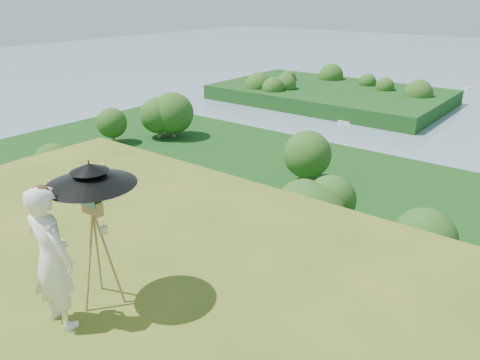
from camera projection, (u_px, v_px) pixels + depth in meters
The scene contains 5 objects.
peninsula at pixel (330, 88), 171.29m from camera, with size 90.00×60.00×12.00m, color #103C11, non-canonical shape.
painter at pixel (52, 258), 5.58m from camera, with size 0.69×0.45×1.88m, color white.
field_easel at pixel (98, 248), 6.05m from camera, with size 0.62×0.62×1.63m, color #9D7042, non-canonical shape.
sun_umbrella at pixel (91, 186), 5.75m from camera, with size 1.12×1.12×0.67m, color black, non-canonical shape.
painter_cap at pixel (40, 190), 5.25m from camera, with size 0.21×0.25×0.10m, color pink, non-canonical shape.
Camera 1 is at (4.09, -0.72, 3.90)m, focal length 35.00 mm.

